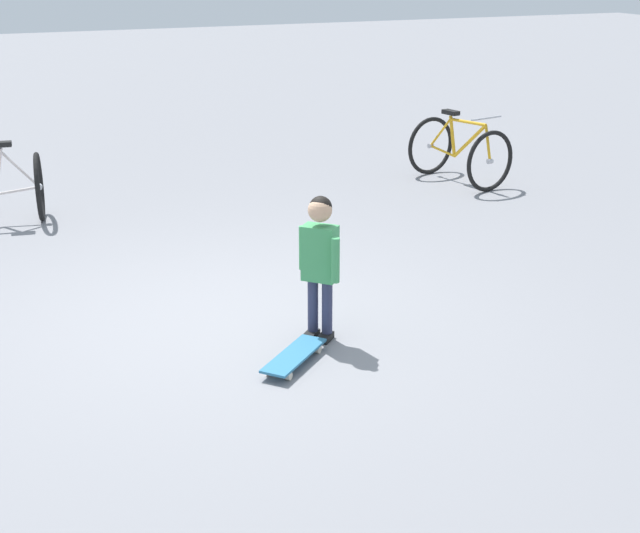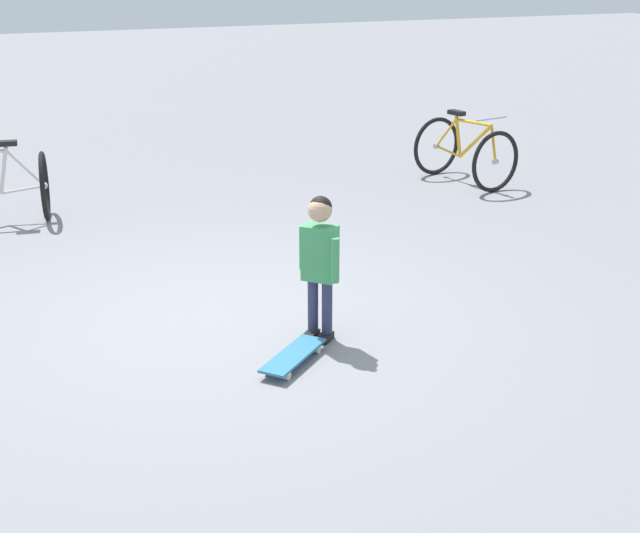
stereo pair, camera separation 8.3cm
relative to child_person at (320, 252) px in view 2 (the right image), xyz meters
name	(u,v)px [view 2 (the right image)]	position (x,y,z in m)	size (l,w,h in m)	color
ground_plane	(225,319)	(0.59, 0.54, -0.66)	(50.00, 50.00, 0.00)	gray
child_person	(320,252)	(0.00, 0.00, 0.00)	(0.39, 0.28, 1.06)	#2D3351
skateboard	(293,356)	(-0.33, 0.33, -0.60)	(0.57, 0.61, 0.07)	teal
bicycle_far	(465,152)	(3.51, -3.28, -0.28)	(1.19, 0.92, 0.85)	black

